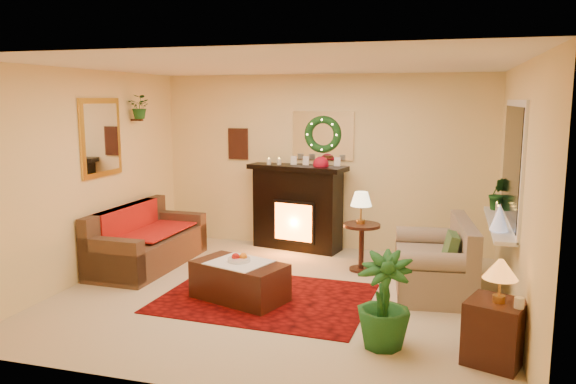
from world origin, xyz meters
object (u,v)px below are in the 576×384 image
(loveseat, at_px, (434,255))
(side_table_round, at_px, (361,246))
(end_table_square, at_px, (495,332))
(fireplace, at_px, (298,213))
(sofa, at_px, (148,235))
(coffee_table, at_px, (240,282))

(loveseat, distance_m, side_table_round, 1.07)
(end_table_square, bearing_deg, fireplace, 129.54)
(sofa, distance_m, end_table_square, 4.63)
(side_table_round, distance_m, end_table_square, 2.74)
(loveseat, height_order, coffee_table, loveseat)
(sofa, xyz_separation_m, coffee_table, (1.66, -0.90, -0.22))
(loveseat, relative_size, coffee_table, 1.41)
(loveseat, bearing_deg, coffee_table, -162.09)
(loveseat, xyz_separation_m, coffee_table, (-2.07, -0.95, -0.21))
(sofa, xyz_separation_m, end_table_square, (4.30, -1.72, -0.16))
(loveseat, relative_size, side_table_round, 2.31)
(side_table_round, bearing_deg, end_table_square, -56.89)
(fireplace, bearing_deg, sofa, -128.81)
(sofa, distance_m, side_table_round, 2.86)
(side_table_round, relative_size, coffee_table, 0.61)
(fireplace, xyz_separation_m, loveseat, (2.03, -1.38, -0.13))
(sofa, height_order, loveseat, loveseat)
(sofa, bearing_deg, end_table_square, -20.54)
(fireplace, distance_m, end_table_square, 4.09)
(loveseat, height_order, end_table_square, loveseat)
(loveseat, bearing_deg, sofa, 174.04)
(end_table_square, height_order, coffee_table, end_table_square)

